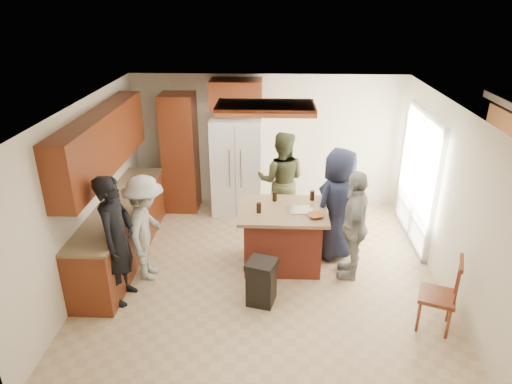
{
  "coord_description": "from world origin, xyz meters",
  "views": [
    {
      "loc": [
        0.11,
        -5.72,
        3.84
      ],
      "look_at": [
        -0.13,
        0.37,
        1.15
      ],
      "focal_mm": 32.0,
      "sensor_mm": 36.0,
      "label": 1
    }
  ],
  "objects_px": {
    "person_behind_right": "(339,204)",
    "person_side_right": "(354,225)",
    "trash_bin": "(261,282)",
    "person_front_left": "(117,240)",
    "person_counter": "(146,228)",
    "refrigerator": "(237,166)",
    "kitchen_island": "(282,236)",
    "person_behind_left": "(281,181)",
    "spindle_chair": "(439,296)"
  },
  "relations": [
    {
      "from": "person_front_left",
      "to": "refrigerator",
      "type": "height_order",
      "value": "refrigerator"
    },
    {
      "from": "person_front_left",
      "to": "kitchen_island",
      "type": "bearing_deg",
      "value": -60.57
    },
    {
      "from": "person_side_right",
      "to": "refrigerator",
      "type": "relative_size",
      "value": 0.91
    },
    {
      "from": "person_front_left",
      "to": "person_counter",
      "type": "distance_m",
      "value": 0.59
    },
    {
      "from": "refrigerator",
      "to": "person_counter",
      "type": "bearing_deg",
      "value": -116.27
    },
    {
      "from": "person_behind_right",
      "to": "kitchen_island",
      "type": "xyz_separation_m",
      "value": [
        -0.85,
        -0.29,
        -0.41
      ]
    },
    {
      "from": "person_side_right",
      "to": "person_behind_left",
      "type": "bearing_deg",
      "value": -135.37
    },
    {
      "from": "person_behind_right",
      "to": "refrigerator",
      "type": "xyz_separation_m",
      "value": [
        -1.66,
        1.55,
        0.02
      ]
    },
    {
      "from": "person_behind_right",
      "to": "person_side_right",
      "type": "height_order",
      "value": "person_behind_right"
    },
    {
      "from": "refrigerator",
      "to": "kitchen_island",
      "type": "bearing_deg",
      "value": -66.09
    },
    {
      "from": "person_front_left",
      "to": "person_side_right",
      "type": "height_order",
      "value": "person_front_left"
    },
    {
      "from": "person_counter",
      "to": "kitchen_island",
      "type": "xyz_separation_m",
      "value": [
        1.93,
        0.4,
        -0.31
      ]
    },
    {
      "from": "person_behind_right",
      "to": "spindle_chair",
      "type": "xyz_separation_m",
      "value": [
        1.03,
        -1.66,
        -0.43
      ]
    },
    {
      "from": "person_front_left",
      "to": "refrigerator",
      "type": "xyz_separation_m",
      "value": [
        1.34,
        2.78,
        0.0
      ]
    },
    {
      "from": "person_behind_left",
      "to": "person_counter",
      "type": "distance_m",
      "value": 2.53
    },
    {
      "from": "person_side_right",
      "to": "refrigerator",
      "type": "bearing_deg",
      "value": -128.4
    },
    {
      "from": "person_front_left",
      "to": "kitchen_island",
      "type": "xyz_separation_m",
      "value": [
        2.16,
        0.94,
        -0.42
      ]
    },
    {
      "from": "person_counter",
      "to": "trash_bin",
      "type": "relative_size",
      "value": 2.49
    },
    {
      "from": "refrigerator",
      "to": "trash_bin",
      "type": "relative_size",
      "value": 2.86
    },
    {
      "from": "kitchen_island",
      "to": "trash_bin",
      "type": "height_order",
      "value": "kitchen_island"
    },
    {
      "from": "refrigerator",
      "to": "trash_bin",
      "type": "xyz_separation_m",
      "value": [
        0.53,
        -2.8,
        -0.58
      ]
    },
    {
      "from": "person_side_right",
      "to": "refrigerator",
      "type": "distance_m",
      "value": 2.78
    },
    {
      "from": "person_side_right",
      "to": "spindle_chair",
      "type": "relative_size",
      "value": 1.64
    },
    {
      "from": "kitchen_island",
      "to": "trash_bin",
      "type": "distance_m",
      "value": 1.01
    },
    {
      "from": "person_counter",
      "to": "person_behind_right",
      "type": "bearing_deg",
      "value": -77.12
    },
    {
      "from": "person_behind_left",
      "to": "spindle_chair",
      "type": "height_order",
      "value": "person_behind_left"
    },
    {
      "from": "person_behind_right",
      "to": "spindle_chair",
      "type": "height_order",
      "value": "person_behind_right"
    },
    {
      "from": "kitchen_island",
      "to": "person_behind_right",
      "type": "bearing_deg",
      "value": 19.04
    },
    {
      "from": "person_front_left",
      "to": "trash_bin",
      "type": "xyz_separation_m",
      "value": [
        1.87,
        -0.02,
        -0.58
      ]
    },
    {
      "from": "person_front_left",
      "to": "spindle_chair",
      "type": "xyz_separation_m",
      "value": [
        4.04,
        -0.43,
        -0.44
      ]
    },
    {
      "from": "refrigerator",
      "to": "trash_bin",
      "type": "bearing_deg",
      "value": -79.26
    },
    {
      "from": "person_behind_right",
      "to": "trash_bin",
      "type": "xyz_separation_m",
      "value": [
        -1.13,
        -1.25,
        -0.56
      ]
    },
    {
      "from": "person_behind_left",
      "to": "person_behind_right",
      "type": "height_order",
      "value": "person_behind_right"
    },
    {
      "from": "refrigerator",
      "to": "trash_bin",
      "type": "distance_m",
      "value": 2.91
    },
    {
      "from": "person_counter",
      "to": "refrigerator",
      "type": "relative_size",
      "value": 0.87
    },
    {
      "from": "person_behind_left",
      "to": "person_side_right",
      "type": "height_order",
      "value": "person_behind_left"
    },
    {
      "from": "person_front_left",
      "to": "person_counter",
      "type": "bearing_deg",
      "value": -17.41
    },
    {
      "from": "person_front_left",
      "to": "spindle_chair",
      "type": "distance_m",
      "value": 4.08
    },
    {
      "from": "person_behind_left",
      "to": "kitchen_island",
      "type": "xyz_separation_m",
      "value": [
        0.01,
        -1.25,
        -0.39
      ]
    },
    {
      "from": "person_behind_left",
      "to": "refrigerator",
      "type": "relative_size",
      "value": 0.96
    },
    {
      "from": "person_behind_right",
      "to": "person_side_right",
      "type": "bearing_deg",
      "value": 71.57
    },
    {
      "from": "person_behind_right",
      "to": "person_counter",
      "type": "height_order",
      "value": "person_behind_right"
    },
    {
      "from": "person_side_right",
      "to": "trash_bin",
      "type": "bearing_deg",
      "value": -50.7
    },
    {
      "from": "kitchen_island",
      "to": "person_behind_left",
      "type": "bearing_deg",
      "value": 90.38
    },
    {
      "from": "person_counter",
      "to": "trash_bin",
      "type": "bearing_deg",
      "value": -109.84
    },
    {
      "from": "person_front_left",
      "to": "person_counter",
      "type": "xyz_separation_m",
      "value": [
        0.23,
        0.54,
        -0.11
      ]
    },
    {
      "from": "person_behind_right",
      "to": "person_side_right",
      "type": "xyz_separation_m",
      "value": [
        0.16,
        -0.54,
        -0.07
      ]
    },
    {
      "from": "person_side_right",
      "to": "spindle_chair",
      "type": "bearing_deg",
      "value": 48.38
    },
    {
      "from": "person_behind_right",
      "to": "refrigerator",
      "type": "relative_size",
      "value": 0.98
    },
    {
      "from": "person_behind_left",
      "to": "trash_bin",
      "type": "xyz_separation_m",
      "value": [
        -0.28,
        -2.21,
        -0.54
      ]
    }
  ]
}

